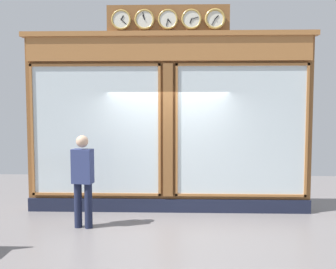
{
  "coord_description": "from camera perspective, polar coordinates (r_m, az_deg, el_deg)",
  "views": [
    {
      "loc": [
        -0.24,
        7.69,
        2.2
      ],
      "look_at": [
        0.0,
        0.0,
        1.63
      ],
      "focal_mm": 40.01,
      "sensor_mm": 36.0,
      "label": 1
    }
  ],
  "objects": [
    {
      "name": "shop_facade",
      "position": [
        7.82,
        0.03,
        1.98
      ],
      "size": [
        6.01,
        0.42,
        4.25
      ],
      "color": "brown",
      "rests_on": "ground_plane"
    },
    {
      "name": "pedestrian",
      "position": [
        6.97,
        -12.86,
        -6.35
      ],
      "size": [
        0.39,
        0.27,
        1.69
      ],
      "color": "#191E38",
      "rests_on": "ground_plane"
    }
  ]
}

